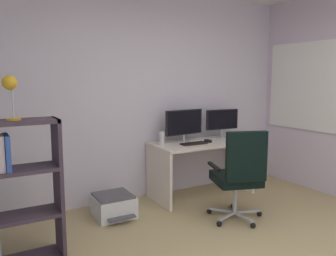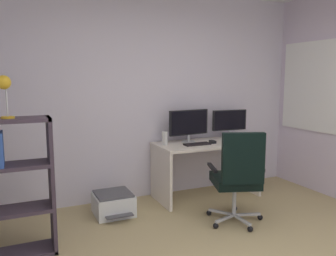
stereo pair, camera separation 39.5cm
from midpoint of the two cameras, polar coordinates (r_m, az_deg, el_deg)
name	(u,v)px [view 1 (the left image)]	position (r m, az deg, el deg)	size (l,w,h in m)	color
wall_back	(139,96)	(4.54, -7.35, 5.29)	(4.47, 0.10, 2.68)	silver
window_pane	(311,86)	(5.17, 20.48, 6.42)	(0.01, 1.37, 1.15)	white
window_frame	(311,86)	(5.16, 20.43, 6.43)	(0.02, 1.45, 1.23)	white
desk	(202,157)	(4.64, 3.10, -4.73)	(1.34, 0.65, 0.73)	silver
monitor_main	(184,123)	(4.54, 0.19, 0.77)	(0.58, 0.18, 0.43)	#B2B5B7
monitor_secondary	(222,121)	(4.89, 6.62, 1.17)	(0.51, 0.18, 0.40)	#B2B5B7
keyboard	(194,144)	(4.41, 1.70, -2.60)	(0.34, 0.13, 0.02)	black
computer_mouse	(208,141)	(4.56, 4.11, -2.17)	(0.06, 0.10, 0.03)	black
desktop_speaker	(162,138)	(4.36, -3.63, -1.73)	(0.07, 0.07, 0.17)	silver
office_chair	(239,173)	(3.80, 8.73, -7.32)	(0.63, 0.67, 1.03)	#B7BABC
bookshelf	(6,193)	(3.25, -28.36, -9.43)	(0.71, 0.30, 1.23)	#3D313D
desk_lamp	(10,87)	(3.12, -27.90, 5.99)	(0.13, 0.12, 0.36)	gold
printer	(113,206)	(4.13, -11.75, -12.41)	(0.43, 0.51, 0.26)	silver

